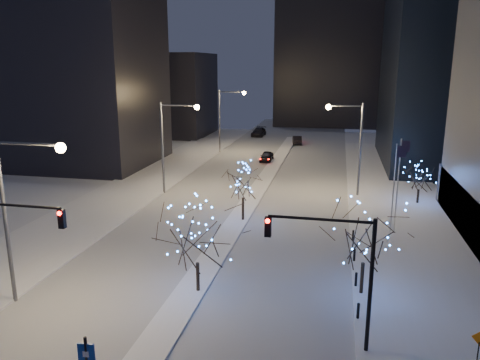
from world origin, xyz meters
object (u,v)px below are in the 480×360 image
(street_lamp_east, at_px, (352,137))
(holiday_tree_median_near, at_px, (197,234))
(holiday_tree_plaza_far, at_px, (420,177))
(street_lamp_w_mid, at_px, (171,135))
(holiday_tree_plaza_near, at_px, (365,236))
(car_mid, at_px, (297,140))
(traffic_signal_west, at_px, (6,241))
(car_far, at_px, (259,132))
(holiday_tree_median_far, at_px, (243,183))
(street_lamp_w_far, at_px, (226,112))
(car_near, at_px, (267,156))
(traffic_signal_east, at_px, (339,261))
(street_lamp_w_near, at_px, (19,199))

(street_lamp_east, relative_size, holiday_tree_median_near, 1.66)
(street_lamp_east, relative_size, holiday_tree_plaza_far, 2.18)
(street_lamp_w_mid, bearing_deg, holiday_tree_median_near, -66.45)
(street_lamp_east, xyz_separation_m, holiday_tree_plaza_near, (0.42, -22.87, -2.59))
(car_mid, bearing_deg, traffic_signal_west, 73.46)
(traffic_signal_west, relative_size, holiday_tree_median_near, 1.16)
(car_far, relative_size, holiday_tree_plaza_far, 1.22)
(holiday_tree_median_far, bearing_deg, street_lamp_w_mid, 141.13)
(street_lamp_w_mid, xyz_separation_m, street_lamp_east, (19.02, 3.00, -0.05))
(street_lamp_w_far, height_order, street_lamp_east, same)
(car_near, relative_size, holiday_tree_median_far, 0.82)
(street_lamp_w_mid, xyz_separation_m, car_near, (7.44, 19.64, -5.78))
(holiday_tree_median_far, xyz_separation_m, holiday_tree_plaza_near, (10.00, -12.26, 0.26))
(street_lamp_w_mid, distance_m, traffic_signal_west, 27.06)
(car_mid, distance_m, car_far, 11.55)
(street_lamp_w_mid, distance_m, holiday_tree_median_far, 12.46)
(holiday_tree_plaza_far, bearing_deg, traffic_signal_east, -106.29)
(holiday_tree_plaza_near, bearing_deg, car_far, 105.20)
(holiday_tree_plaza_near, xyz_separation_m, holiday_tree_plaza_far, (6.42, 21.19, -1.01))
(car_far, distance_m, holiday_tree_plaza_far, 48.75)
(street_lamp_east, height_order, holiday_tree_plaza_far, street_lamp_east)
(car_mid, height_order, car_far, car_far)
(street_lamp_east, height_order, holiday_tree_median_far, street_lamp_east)
(street_lamp_w_mid, relative_size, holiday_tree_median_far, 1.95)
(street_lamp_w_far, distance_m, holiday_tree_plaza_near, 48.97)
(car_near, bearing_deg, traffic_signal_east, -76.34)
(street_lamp_east, relative_size, car_far, 1.78)
(street_lamp_east, distance_m, holiday_tree_plaza_near, 23.02)
(traffic_signal_east, relative_size, car_far, 1.25)
(street_lamp_w_far, height_order, car_near, street_lamp_w_far)
(street_lamp_w_mid, height_order, car_far, street_lamp_w_mid)
(holiday_tree_plaza_near, relative_size, holiday_tree_plaza_far, 1.26)
(holiday_tree_plaza_far, bearing_deg, car_mid, 114.07)
(holiday_tree_median_near, bearing_deg, street_lamp_east, 68.76)
(street_lamp_w_far, xyz_separation_m, holiday_tree_plaza_far, (25.86, -23.68, -3.65))
(street_lamp_w_near, xyz_separation_m, car_mid, (10.44, 60.84, -5.76))
(street_lamp_w_far, xyz_separation_m, car_far, (2.12, 18.85, -5.69))
(holiday_tree_plaza_near, bearing_deg, street_lamp_w_far, 113.42)
(traffic_signal_east, xyz_separation_m, holiday_tree_plaza_near, (1.56, 6.13, -0.90))
(car_mid, relative_size, holiday_tree_plaza_far, 0.98)
(car_near, xyz_separation_m, holiday_tree_plaza_near, (12.00, -39.51, 3.14))
(car_mid, bearing_deg, street_lamp_w_near, 72.71)
(street_lamp_w_far, relative_size, car_far, 1.78)
(street_lamp_w_near, height_order, traffic_signal_west, street_lamp_w_near)
(street_lamp_w_mid, bearing_deg, holiday_tree_plaza_near, -45.63)
(car_far, height_order, holiday_tree_median_far, holiday_tree_median_far)
(traffic_signal_east, xyz_separation_m, car_near, (-10.44, 45.64, -4.04))
(street_lamp_w_far, bearing_deg, car_mid, 46.08)
(holiday_tree_plaza_near, bearing_deg, traffic_signal_west, -159.36)
(street_lamp_w_far, bearing_deg, holiday_tree_plaza_far, -42.48)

